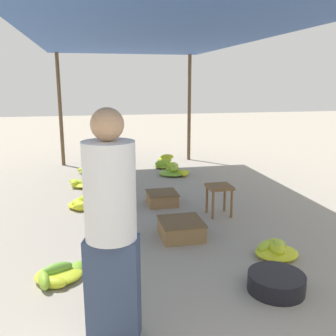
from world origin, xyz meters
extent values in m
cylinder|color=brown|center=(-1.48, 7.13, 1.24)|extent=(0.08, 0.08, 2.47)
cylinder|color=brown|center=(1.48, 7.13, 1.24)|extent=(0.08, 0.08, 2.47)
cube|color=#33569E|center=(0.00, 3.72, 2.49)|extent=(3.36, 7.23, 0.04)
cube|color=#384766|center=(-0.78, 0.96, 0.40)|extent=(0.42, 0.30, 0.79)
cylinder|color=white|center=(-0.78, 0.96, 1.13)|extent=(0.45, 0.45, 0.69)
sphere|color=tan|center=(-0.78, 0.96, 1.59)|extent=(0.22, 0.22, 0.22)
cube|color=brown|center=(0.87, 3.28, 0.42)|extent=(0.34, 0.34, 0.04)
cylinder|color=brown|center=(0.73, 3.14, 0.20)|extent=(0.04, 0.04, 0.40)
cylinder|color=brown|center=(1.00, 3.14, 0.20)|extent=(0.04, 0.04, 0.40)
cylinder|color=brown|center=(0.73, 3.41, 0.20)|extent=(0.04, 0.04, 0.40)
cylinder|color=brown|center=(1.00, 3.41, 0.20)|extent=(0.04, 0.04, 0.40)
cylinder|color=black|center=(0.70, 1.28, 0.08)|extent=(0.52, 0.52, 0.17)
ellipsoid|color=#88BB34|center=(-1.09, 1.99, 0.05)|extent=(0.22, 0.35, 0.09)
ellipsoid|color=#8FBE32|center=(-1.37, 1.78, 0.07)|extent=(0.16, 0.29, 0.15)
ellipsoid|color=#72B238|center=(-1.26, 1.90, 0.11)|extent=(0.32, 0.21, 0.13)
ellipsoid|color=#C6D429|center=(-1.29, 1.76, 0.05)|extent=(0.31, 0.24, 0.11)
ellipsoid|color=#C2D229|center=(-1.25, 1.90, 0.05)|extent=(0.45, 0.39, 0.10)
ellipsoid|color=#C9D528|center=(-1.10, 3.94, 0.09)|extent=(0.26, 0.27, 0.14)
ellipsoid|color=#98C131|center=(-0.95, 4.11, 0.08)|extent=(0.24, 0.22, 0.11)
ellipsoid|color=yellow|center=(-1.01, 3.86, 0.07)|extent=(0.33, 0.15, 0.15)
ellipsoid|color=#B0CB2D|center=(-1.04, 4.21, 0.06)|extent=(0.30, 0.17, 0.10)
ellipsoid|color=#C9D528|center=(-0.98, 3.99, 0.15)|extent=(0.26, 0.25, 0.11)
ellipsoid|color=#C5D329|center=(-1.01, 4.20, 0.07)|extent=(0.23, 0.19, 0.14)
ellipsoid|color=#BED02A|center=(-0.94, 4.04, 0.06)|extent=(0.36, 0.26, 0.12)
ellipsoid|color=yellow|center=(-1.01, 4.02, 0.05)|extent=(0.48, 0.42, 0.10)
ellipsoid|color=yellow|center=(-0.80, 5.25, 0.07)|extent=(0.29, 0.22, 0.15)
ellipsoid|color=#9DC330|center=(-0.78, 5.10, 0.08)|extent=(0.14, 0.27, 0.14)
ellipsoid|color=#C3D229|center=(-1.17, 5.14, 0.09)|extent=(0.24, 0.25, 0.11)
ellipsoid|color=#CDD627|center=(-0.99, 5.12, 0.08)|extent=(0.32, 0.27, 0.10)
ellipsoid|color=yellow|center=(-0.93, 5.27, 0.20)|extent=(0.20, 0.33, 0.10)
ellipsoid|color=#BCCF2B|center=(-0.77, 5.25, 0.07)|extent=(0.24, 0.22, 0.13)
ellipsoid|color=#A9C82E|center=(-1.15, 5.20, 0.10)|extent=(0.34, 0.31, 0.10)
ellipsoid|color=yellow|center=(-0.96, 5.18, 0.05)|extent=(0.53, 0.46, 0.10)
ellipsoid|color=#84B935|center=(-0.76, 6.19, 0.07)|extent=(0.20, 0.25, 0.14)
ellipsoid|color=#BBCF2B|center=(-1.01, 6.22, 0.07)|extent=(0.29, 0.14, 0.12)
ellipsoid|color=#83B935|center=(-0.71, 6.22, 0.09)|extent=(0.28, 0.33, 0.14)
ellipsoid|color=#A3C52F|center=(-0.86, 6.23, 0.19)|extent=(0.21, 0.30, 0.13)
ellipsoid|color=yellow|center=(-0.84, 6.10, 0.08)|extent=(0.36, 0.24, 0.14)
ellipsoid|color=#A0C42F|center=(-0.88, 6.19, 0.12)|extent=(0.32, 0.28, 0.14)
ellipsoid|color=#90BE32|center=(-0.87, 6.20, 0.05)|extent=(0.50, 0.44, 0.10)
ellipsoid|color=#ABC92E|center=(0.91, 5.53, 0.09)|extent=(0.33, 0.25, 0.10)
ellipsoid|color=#B3CC2C|center=(0.77, 5.68, 0.18)|extent=(0.30, 0.33, 0.13)
ellipsoid|color=#99C131|center=(0.75, 5.57, 0.17)|extent=(0.25, 0.28, 0.13)
ellipsoid|color=#ABC92E|center=(0.74, 5.68, 0.22)|extent=(0.26, 0.20, 0.11)
ellipsoid|color=#90BE32|center=(0.73, 5.73, 0.10)|extent=(0.26, 0.17, 0.12)
ellipsoid|color=yellow|center=(0.93, 5.50, 0.08)|extent=(0.16, 0.22, 0.12)
ellipsoid|color=#81B835|center=(0.76, 5.68, 0.05)|extent=(0.59, 0.51, 0.10)
ellipsoid|color=#C0D12A|center=(1.02, 1.97, 0.09)|extent=(0.23, 0.27, 0.13)
ellipsoid|color=#ABC92D|center=(1.05, 1.91, 0.14)|extent=(0.23, 0.27, 0.10)
ellipsoid|color=#CAD528|center=(1.03, 1.88, 0.12)|extent=(0.20, 0.29, 0.12)
ellipsoid|color=#ADC92D|center=(0.95, 1.98, 0.10)|extent=(0.31, 0.26, 0.10)
ellipsoid|color=#AFCA2D|center=(1.07, 1.98, 0.11)|extent=(0.26, 0.24, 0.13)
ellipsoid|color=yellow|center=(1.04, 1.89, 0.05)|extent=(0.47, 0.41, 0.10)
ellipsoid|color=#8FBD33|center=(0.71, 6.28, 0.14)|extent=(0.30, 0.20, 0.10)
ellipsoid|color=#C6D429|center=(0.78, 6.43, 0.23)|extent=(0.30, 0.14, 0.12)
ellipsoid|color=#89BB34|center=(0.84, 6.50, 0.06)|extent=(0.19, 0.23, 0.11)
ellipsoid|color=#ABC92D|center=(0.71, 6.49, 0.14)|extent=(0.31, 0.28, 0.12)
ellipsoid|color=#CAD528|center=(0.85, 6.21, 0.09)|extent=(0.26, 0.14, 0.11)
ellipsoid|color=#C2D229|center=(0.76, 6.38, 0.17)|extent=(0.26, 0.19, 0.10)
ellipsoid|color=#8DBD33|center=(0.64, 6.26, 0.12)|extent=(0.31, 0.13, 0.14)
ellipsoid|color=#9AC231|center=(0.76, 6.38, 0.05)|extent=(0.52, 0.45, 0.10)
cube|color=olive|center=(0.17, 3.92, 0.09)|extent=(0.44, 0.44, 0.17)
cube|color=brown|center=(0.17, 3.92, 0.18)|extent=(0.46, 0.46, 0.02)
cube|color=olive|center=(0.15, 2.63, 0.10)|extent=(0.50, 0.50, 0.20)
cube|color=brown|center=(0.15, 2.63, 0.21)|extent=(0.52, 0.52, 0.02)
camera|label=1|loc=(-0.91, -1.52, 1.86)|focal=40.00mm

